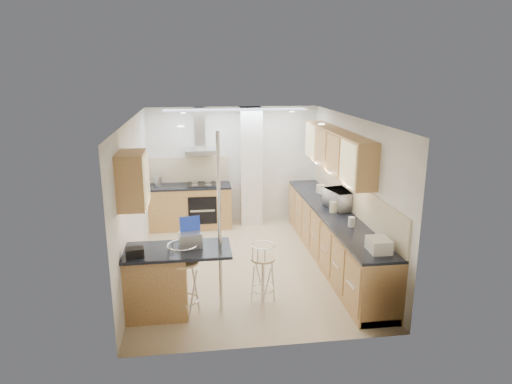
{
  "coord_description": "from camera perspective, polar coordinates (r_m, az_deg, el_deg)",
  "views": [
    {
      "loc": [
        -0.83,
        -7.19,
        3.25
      ],
      "look_at": [
        0.19,
        0.2,
        1.24
      ],
      "focal_mm": 32.0,
      "sensor_mm": 36.0,
      "label": 1
    }
  ],
  "objects": [
    {
      "name": "jar_c",
      "position": [
        7.79,
        9.68,
        -1.84
      ],
      "size": [
        0.15,
        0.15,
        0.19
      ],
      "primitive_type": "cylinder",
      "rotation": [
        0.0,
        0.0,
        -0.04
      ],
      "color": "#B4B090",
      "rests_on": "right_counter"
    },
    {
      "name": "kettle",
      "position": [
        9.65,
        -12.16,
        1.39
      ],
      "size": [
        0.16,
        0.16,
        0.2
      ],
      "primitive_type": "cylinder",
      "color": "#BBBEC0",
      "rests_on": "back_counter"
    },
    {
      "name": "peninsula",
      "position": [
        6.38,
        -9.87,
        -10.93
      ],
      "size": [
        1.47,
        0.72,
        0.94
      ],
      "color": "#9F643F",
      "rests_on": "ground"
    },
    {
      "name": "room_shell",
      "position": [
        7.84,
        0.82,
        2.5
      ],
      "size": [
        3.64,
        4.84,
        2.51
      ],
      "color": "silver",
      "rests_on": "ground"
    },
    {
      "name": "back_counter",
      "position": [
        9.7,
        -8.22,
        -1.77
      ],
      "size": [
        1.7,
        0.63,
        0.92
      ],
      "color": "#9F643F",
      "rests_on": "ground"
    },
    {
      "name": "bar_stool_near",
      "position": [
        6.27,
        -8.98,
        -10.85
      ],
      "size": [
        0.5,
        0.5,
        1.05
      ],
      "primitive_type": null,
      "rotation": [
        0.0,
        0.0,
        -0.18
      ],
      "color": "#DDBC77",
      "rests_on": "ground"
    },
    {
      "name": "microwave",
      "position": [
        7.99,
        10.58,
        -0.9
      ],
      "size": [
        0.54,
        0.68,
        0.33
      ],
      "primitive_type": "imported",
      "rotation": [
        0.0,
        0.0,
        1.83
      ],
      "color": "silver",
      "rests_on": "right_counter"
    },
    {
      "name": "bread_bin",
      "position": [
        6.27,
        15.11,
        -6.41
      ],
      "size": [
        0.28,
        0.35,
        0.18
      ],
      "primitive_type": "cube",
      "rotation": [
        0.0,
        0.0,
        -0.02
      ],
      "color": "beige",
      "rests_on": "right_counter"
    },
    {
      "name": "ground",
      "position": [
        7.94,
        -1.15,
        -9.09
      ],
      "size": [
        4.8,
        4.8,
        0.0
      ],
      "primitive_type": "plane",
      "color": "tan",
      "rests_on": "ground"
    },
    {
      "name": "jar_b",
      "position": [
        8.95,
        7.9,
        0.4
      ],
      "size": [
        0.12,
        0.12,
        0.17
      ],
      "primitive_type": "cylinder",
      "rotation": [
        0.0,
        0.0,
        0.12
      ],
      "color": "beige",
      "rests_on": "right_counter"
    },
    {
      "name": "jar_a",
      "position": [
        8.9,
        8.33,
        0.34
      ],
      "size": [
        0.13,
        0.13,
        0.18
      ],
      "primitive_type": "cylinder",
      "rotation": [
        0.0,
        0.0,
        -0.05
      ],
      "color": "beige",
      "rests_on": "right_counter"
    },
    {
      "name": "laptop",
      "position": [
        6.2,
        -8.2,
        -5.96
      ],
      "size": [
        0.32,
        0.26,
        0.2
      ],
      "primitive_type": "cube",
      "rotation": [
        0.0,
        0.0,
        0.16
      ],
      "color": "#929599",
      "rests_on": "peninsula"
    },
    {
      "name": "bar_stool_end",
      "position": [
        6.59,
        0.87,
        -10.12
      ],
      "size": [
        0.51,
        0.51,
        0.89
      ],
      "primitive_type": null,
      "rotation": [
        0.0,
        0.0,
        0.97
      ],
      "color": "#DDBC77",
      "rests_on": "ground"
    },
    {
      "name": "right_counter",
      "position": [
        8.06,
        9.53,
        -5.38
      ],
      "size": [
        0.63,
        4.4,
        0.92
      ],
      "color": "#9F643F",
      "rests_on": "ground"
    },
    {
      "name": "bag",
      "position": [
        6.03,
        -14.93,
        -7.33
      ],
      "size": [
        0.25,
        0.2,
        0.13
      ],
      "primitive_type": "cube",
      "rotation": [
        0.0,
        0.0,
        0.16
      ],
      "color": "black",
      "rests_on": "peninsula"
    },
    {
      "name": "jar_d",
      "position": [
        7.13,
        11.84,
        -3.68
      ],
      "size": [
        0.12,
        0.12,
        0.15
      ],
      "primitive_type": "cylinder",
      "rotation": [
        0.0,
        0.0,
        -0.28
      ],
      "color": "silver",
      "rests_on": "right_counter"
    }
  ]
}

